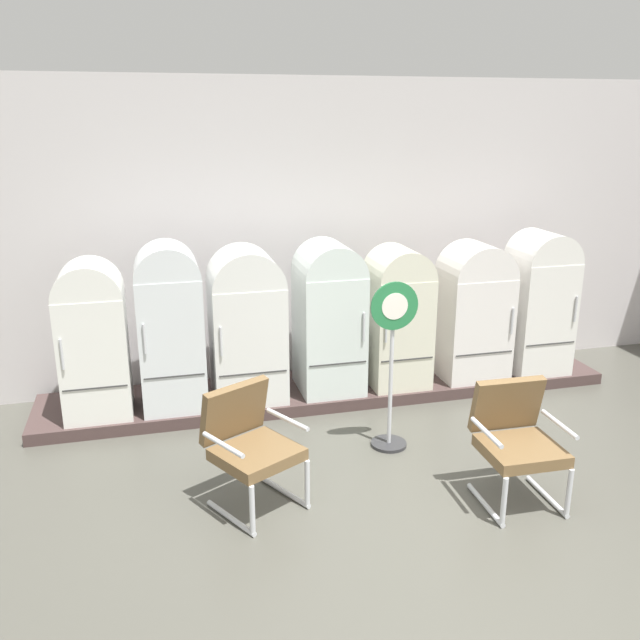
# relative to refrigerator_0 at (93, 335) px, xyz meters

# --- Properties ---
(ground) EXTENTS (12.00, 10.00, 0.05)m
(ground) POSITION_rel_refrigerator_0_xyz_m (2.31, -2.89, -0.92)
(ground) COLOR #4D4C43
(back_wall) EXTENTS (11.76, 0.12, 3.22)m
(back_wall) POSITION_rel_refrigerator_0_xyz_m (2.31, 0.77, 0.73)
(back_wall) COLOR silver
(back_wall) RESTS_ON ground
(display_plinth) EXTENTS (5.94, 0.95, 0.12)m
(display_plinth) POSITION_rel_refrigerator_0_xyz_m (2.31, 0.13, -0.84)
(display_plinth) COLOR #463432
(display_plinth) RESTS_ON ground
(refrigerator_0) EXTENTS (0.61, 0.63, 1.47)m
(refrigerator_0) POSITION_rel_refrigerator_0_xyz_m (0.00, 0.00, 0.00)
(refrigerator_0) COLOR white
(refrigerator_0) RESTS_ON display_plinth
(refrigerator_1) EXTENTS (0.60, 0.64, 1.60)m
(refrigerator_1) POSITION_rel_refrigerator_0_xyz_m (0.70, 0.00, 0.07)
(refrigerator_1) COLOR silver
(refrigerator_1) RESTS_ON display_plinth
(refrigerator_2) EXTENTS (0.70, 0.69, 1.52)m
(refrigerator_2) POSITION_rel_refrigerator_0_xyz_m (1.43, 0.03, 0.02)
(refrigerator_2) COLOR white
(refrigerator_2) RESTS_ON display_plinth
(refrigerator_3) EXTENTS (0.63, 0.70, 1.54)m
(refrigerator_3) POSITION_rel_refrigerator_0_xyz_m (2.27, 0.04, 0.04)
(refrigerator_3) COLOR silver
(refrigerator_3) RESTS_ON display_plinth
(refrigerator_4) EXTENTS (0.60, 0.64, 1.45)m
(refrigerator_4) POSITION_rel_refrigerator_0_xyz_m (3.00, 0.01, -0.01)
(refrigerator_4) COLOR silver
(refrigerator_4) RESTS_ON display_plinth
(refrigerator_5) EXTENTS (0.69, 0.61, 1.46)m
(refrigerator_5) POSITION_rel_refrigerator_0_xyz_m (3.85, -0.01, -0.01)
(refrigerator_5) COLOR white
(refrigerator_5) RESTS_ON display_plinth
(refrigerator_6) EXTENTS (0.62, 0.61, 1.55)m
(refrigerator_6) POSITION_rel_refrigerator_0_xyz_m (4.62, -0.01, 0.04)
(refrigerator_6) COLOR white
(refrigerator_6) RESTS_ON display_plinth
(armchair_left) EXTENTS (0.80, 0.82, 0.93)m
(armchair_left) POSITION_rel_refrigerator_0_xyz_m (1.18, -1.72, -0.38)
(armchair_left) COLOR silver
(armchair_left) RESTS_ON ground
(armchair_right) EXTENTS (0.64, 0.65, 0.93)m
(armchair_right) POSITION_rel_refrigerator_0_xyz_m (3.15, -2.14, -0.38)
(armchair_right) COLOR silver
(armchair_right) RESTS_ON ground
(sign_stand) EXTENTS (0.42, 0.32, 1.52)m
(sign_stand) POSITION_rel_refrigerator_0_xyz_m (2.52, -1.12, -0.19)
(sign_stand) COLOR #2D2D30
(sign_stand) RESTS_ON ground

